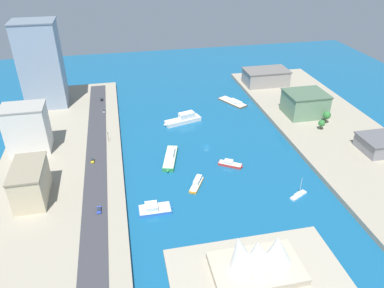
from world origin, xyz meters
TOP-DOWN VIEW (x-y plane):
  - ground_plane at (0.00, 0.00)m, footprint 440.00×440.00m
  - quay_west at (-88.30, 0.00)m, footprint 70.00×240.00m
  - quay_east at (88.30, 0.00)m, footprint 70.00×240.00m
  - peninsula_point at (4.63, 101.26)m, footprint 69.73×37.09m
  - road_strip at (68.21, 0.00)m, footprint 12.14×228.00m
  - ferry_white_commuter at (7.93, -36.55)m, footprint 28.60×14.26m
  - barge_flat_brown at (-36.95, -61.59)m, footprint 19.04×25.89m
  - sailboat_small_white at (-34.60, 58.55)m, footprint 10.99×7.47m
  - ferry_green_doubledeck at (24.86, 10.21)m, footprint 13.15×27.95m
  - tugboat_red at (-8.24, 23.79)m, footprint 13.98×11.05m
  - water_taxi_orange at (14.86, 38.37)m, footprint 10.62×14.61m
  - catamaran_blue at (40.05, 54.63)m, footprint 16.88×8.28m
  - terminal_long_green at (-79.11, -26.11)m, footprint 28.39×24.73m
  - office_block_beige at (98.14, 35.44)m, footprint 15.25×27.71m
  - tower_tall_glass at (104.66, -82.55)m, footprint 30.25×23.89m
  - carpark_squat_concrete at (-74.40, -88.80)m, footprint 37.53×22.88m
  - hotel_broad_white at (106.65, -13.99)m, footprint 24.64×17.76m
  - suv_black at (65.16, -82.21)m, footprint 2.05×4.84m
  - sedan_silver at (63.51, -59.63)m, footprint 1.94×4.85m
  - hatchback_blue at (66.12, 52.86)m, footprint 2.00×4.86m
  - taxi_yellow_cab at (70.14, 7.74)m, footprint 1.82×4.36m
  - traffic_light_waterfront at (60.64, -14.42)m, footprint 0.36×0.36m
  - opera_landmark at (4.79, 101.26)m, footprint 36.01×21.89m
  - park_tree_cluster at (-84.38, -6.22)m, footprint 12.85×12.79m

SIDE VIEW (x-z plane):
  - ground_plane at x=0.00m, z-range 0.00..0.00m
  - sailboat_small_white at x=-34.60m, z-range -4.83..6.52m
  - peninsula_point at x=4.63m, z-range 0.00..2.00m
  - barge_flat_brown at x=-36.95m, z-range -0.45..2.48m
  - tugboat_red at x=-8.24m, z-range -0.47..2.90m
  - water_taxi_orange at x=14.86m, z-range -0.44..3.35m
  - quay_west at x=-88.30m, z-range 0.00..2.92m
  - quay_east at x=88.30m, z-range 0.00..2.92m
  - catamaran_blue at x=40.05m, z-range -0.66..3.62m
  - ferry_green_doubledeck at x=24.86m, z-range -0.83..4.53m
  - ferry_white_commuter at x=7.93m, z-range -1.03..6.11m
  - road_strip at x=68.21m, z-range 2.92..3.07m
  - sedan_silver at x=63.51m, z-range 3.06..4.57m
  - suv_black at x=65.16m, z-range 3.06..4.64m
  - hatchback_blue at x=66.12m, z-range 3.06..4.69m
  - taxi_yellow_cab at x=70.14m, z-range 3.04..4.77m
  - traffic_light_waterfront at x=60.64m, z-range 4.02..10.52m
  - park_tree_cluster at x=-84.38m, z-range 4.18..13.25m
  - carpark_squat_concrete at x=-74.40m, z-range 2.95..15.90m
  - opera_landmark at x=4.79m, z-range -0.70..20.17m
  - terminal_long_green at x=-79.11m, z-range 2.95..19.63m
  - office_block_beige at x=98.14m, z-range 2.95..21.39m
  - hotel_broad_white at x=106.65m, z-range 2.95..32.00m
  - tower_tall_glass at x=104.66m, z-range 2.96..65.66m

